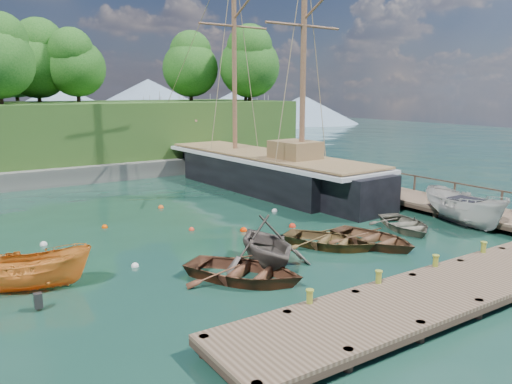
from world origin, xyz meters
TOP-DOWN VIEW (x-y plane):
  - ground at (0.00, 0.00)m, footprint 160.00×160.00m
  - dock_near at (2.00, -6.50)m, footprint 20.00×3.20m
  - dock_east at (11.50, 7.00)m, footprint 3.20×24.00m
  - bollard_0 at (-4.00, -5.10)m, footprint 0.26×0.26m
  - bollard_1 at (-1.00, -5.10)m, footprint 0.26×0.26m
  - bollard_2 at (2.00, -5.10)m, footprint 0.26×0.26m
  - bollard_3 at (5.00, -5.10)m, footprint 0.26×0.26m
  - rowboat_0 at (-3.90, -1.11)m, footprint 5.32×5.70m
  - rowboat_1 at (-2.30, -0.22)m, footprint 4.40×4.84m
  - rowboat_2 at (3.37, -0.66)m, footprint 3.71×4.70m
  - rowboat_3 at (6.67, 0.31)m, footprint 3.97×4.63m
  - rowboat_4 at (1.50, 0.27)m, footprint 4.74×5.19m
  - motorboat_orange at (-10.79, 2.29)m, footprint 4.59×2.98m
  - cabin_boat_white at (10.00, -0.79)m, footprint 3.09×5.72m
  - schooner at (6.71, 13.12)m, footprint 6.12×27.33m
  - mooring_buoy_0 at (-6.85, 2.57)m, footprint 0.31×0.31m
  - mooring_buoy_1 at (-2.55, 6.22)m, footprint 0.29×0.29m
  - mooring_buoy_2 at (-0.41, 4.62)m, footprint 0.36×0.36m
  - mooring_buoy_3 at (3.32, 7.16)m, footprint 0.34×0.34m
  - mooring_buoy_4 at (-6.15, 9.11)m, footprint 0.31×0.31m
  - mooring_buoy_5 at (-1.96, 11.72)m, footprint 0.33×0.33m
  - mooring_buoy_6 at (-9.41, 7.65)m, footprint 0.34×0.34m
  - mooring_buoy_7 at (2.16, 3.90)m, footprint 0.37×0.37m
  - distant_ridge at (4.30, 70.00)m, footprint 117.00×40.00m

SIDE VIEW (x-z plane):
  - ground at x=0.00m, z-range 0.00..0.00m
  - bollard_0 at x=-4.00m, z-range -0.23..0.23m
  - bollard_1 at x=-1.00m, z-range -0.23..0.23m
  - bollard_2 at x=2.00m, z-range -0.23..0.23m
  - bollard_3 at x=5.00m, z-range -0.23..0.23m
  - rowboat_0 at x=-3.90m, z-range -0.48..0.48m
  - rowboat_1 at x=-2.30m, z-range -1.11..1.11m
  - rowboat_2 at x=3.37m, z-range -0.44..0.44m
  - rowboat_3 at x=6.67m, z-range -0.40..0.40m
  - rowboat_4 at x=1.50m, z-range -0.44..0.44m
  - motorboat_orange at x=-10.79m, z-range -0.83..0.83m
  - cabin_boat_white at x=10.00m, z-range -1.05..1.05m
  - mooring_buoy_0 at x=-6.85m, z-range -0.16..0.16m
  - mooring_buoy_1 at x=-2.55m, z-range -0.14..0.14m
  - mooring_buoy_2 at x=-0.41m, z-range -0.18..0.18m
  - mooring_buoy_3 at x=3.32m, z-range -0.17..0.17m
  - mooring_buoy_4 at x=-6.15m, z-range -0.16..0.16m
  - mooring_buoy_5 at x=-1.96m, z-range -0.17..0.17m
  - mooring_buoy_6 at x=-9.41m, z-range -0.17..0.17m
  - mooring_buoy_7 at x=2.16m, z-range -0.18..0.18m
  - dock_near at x=2.00m, z-range -0.12..0.98m
  - dock_east at x=11.50m, z-range -0.12..0.98m
  - schooner at x=6.71m, z-range -8.88..11.10m
  - distant_ridge at x=4.30m, z-range -0.65..9.35m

